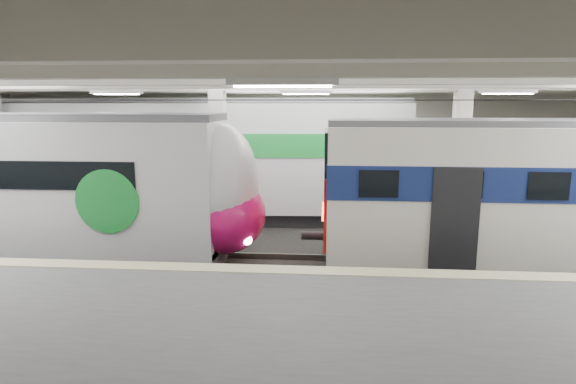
{
  "coord_description": "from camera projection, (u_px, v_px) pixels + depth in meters",
  "views": [
    {
      "loc": [
        0.63,
        -13.05,
        4.69
      ],
      "look_at": [
        -0.48,
        1.0,
        2.0
      ],
      "focal_mm": 30.0,
      "sensor_mm": 36.0,
      "label": 1
    }
  ],
  "objects": [
    {
      "name": "modern_emu",
      "position": [
        54.0,
        190.0,
        13.86
      ],
      "size": [
        13.39,
        2.77,
        4.34
      ],
      "color": "silver",
      "rests_on": "ground"
    },
    {
      "name": "station_hall",
      "position": [
        299.0,
        162.0,
        11.4
      ],
      "size": [
        36.0,
        24.0,
        5.75
      ],
      "color": "black",
      "rests_on": "ground"
    },
    {
      "name": "far_train",
      "position": [
        212.0,
        158.0,
        18.93
      ],
      "size": [
        15.26,
        3.86,
        4.78
      ],
      "rotation": [
        0.0,
        0.0,
        0.05
      ],
      "color": "silver",
      "rests_on": "ground"
    },
    {
      "name": "older_rer",
      "position": [
        561.0,
        196.0,
        12.77
      ],
      "size": [
        12.63,
        2.79,
        4.2
      ],
      "color": "silver",
      "rests_on": "ground"
    }
  ]
}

